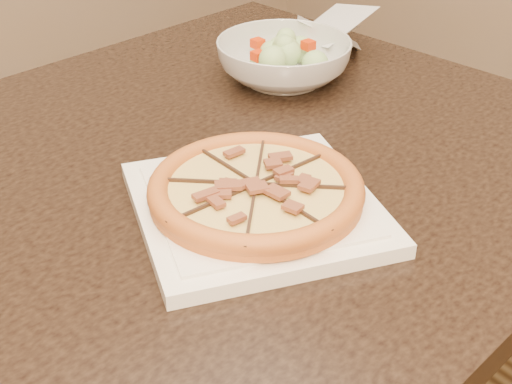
% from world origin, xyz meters
% --- Properties ---
extents(dining_table, '(1.45, 1.02, 0.75)m').
position_xyz_m(dining_table, '(-0.11, -0.07, 0.65)').
color(dining_table, black).
rests_on(dining_table, floor).
extents(plate, '(0.34, 0.34, 0.02)m').
position_xyz_m(plate, '(0.02, -0.19, 0.76)').
color(plate, white).
rests_on(plate, dining_table).
extents(pizza, '(0.25, 0.25, 0.03)m').
position_xyz_m(pizza, '(0.02, -0.19, 0.78)').
color(pizza, '#D75F29').
rests_on(pizza, plate).
extents(salad_bowl, '(0.22, 0.22, 0.07)m').
position_xyz_m(salad_bowl, '(0.30, 0.08, 0.78)').
color(salad_bowl, silver).
rests_on(salad_bowl, dining_table).
extents(salad, '(0.12, 0.10, 0.04)m').
position_xyz_m(salad, '(0.30, 0.08, 0.83)').
color(salad, beige).
rests_on(salad, salad_bowl).
extents(cling_film, '(0.18, 0.15, 0.05)m').
position_xyz_m(cling_film, '(0.44, 0.12, 0.78)').
color(cling_film, silver).
rests_on(cling_film, dining_table).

